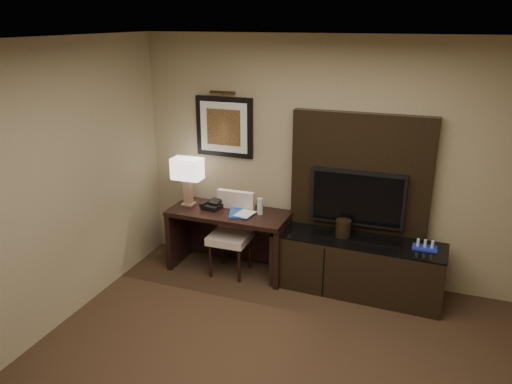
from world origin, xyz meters
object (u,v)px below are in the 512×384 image
at_px(minibar_tray, 425,245).
at_px(credenza, 356,266).
at_px(water_bottle, 260,206).
at_px(desk_phone, 212,205).
at_px(desk_chair, 230,237).
at_px(table_lamp, 188,180).
at_px(ice_bucket, 343,228).
at_px(tv, 357,198).
at_px(desk, 229,241).

bearing_deg(minibar_tray, credenza, -179.85).
height_order(credenza, minibar_tray, minibar_tray).
relative_size(credenza, water_bottle, 9.59).
height_order(water_bottle, minibar_tray, water_bottle).
height_order(desk_phone, water_bottle, water_bottle).
height_order(desk_chair, table_lamp, table_lamp).
bearing_deg(minibar_tray, desk_phone, 179.70).
relative_size(desk_chair, desk_phone, 4.60).
bearing_deg(ice_bucket, table_lamp, 179.51).
xyz_separation_m(tv, desk_phone, (-1.64, -0.18, -0.23)).
bearing_deg(credenza, ice_bucket, 171.95).
height_order(credenza, desk_chair, desk_chair).
xyz_separation_m(table_lamp, minibar_tray, (2.70, -0.04, -0.38)).
bearing_deg(desk_chair, credenza, 2.25).
height_order(desk, water_bottle, water_bottle).
distance_m(tv, ice_bucket, 0.36).
distance_m(tv, water_bottle, 1.08).
distance_m(desk_phone, ice_bucket, 1.54).
height_order(desk, ice_bucket, ice_bucket).
height_order(ice_bucket, minibar_tray, ice_bucket).
bearing_deg(water_bottle, minibar_tray, -1.37).
xyz_separation_m(tv, ice_bucket, (-0.10, -0.16, -0.30)).
height_order(tv, minibar_tray, tv).
distance_m(table_lamp, ice_bucket, 1.88).
bearing_deg(table_lamp, ice_bucket, -0.49).
xyz_separation_m(desk, table_lamp, (-0.54, 0.05, 0.67)).
distance_m(desk, table_lamp, 0.86).
relative_size(credenza, table_lamp, 3.01).
distance_m(water_bottle, ice_bucket, 0.96).
bearing_deg(tv, ice_bucket, -123.21).
bearing_deg(minibar_tray, ice_bucket, 178.10).
xyz_separation_m(desk_chair, table_lamp, (-0.58, 0.12, 0.58)).
height_order(tv, desk_phone, tv).
bearing_deg(desk_phone, desk, 6.48).
distance_m(desk, credenza, 1.49).
xyz_separation_m(desk_chair, water_bottle, (0.33, 0.12, 0.37)).
relative_size(tv, table_lamp, 1.66).
bearing_deg(credenza, table_lamp, -179.31).
bearing_deg(credenza, water_bottle, 179.68).
distance_m(desk, tv, 1.58).
xyz_separation_m(table_lamp, ice_bucket, (1.86, -0.02, -0.33)).
bearing_deg(ice_bucket, credenza, -10.02).
bearing_deg(ice_bucket, water_bottle, 179.09).
bearing_deg(desk_chair, desk, 120.01).
distance_m(desk_chair, desk_phone, 0.43).
distance_m(desk, desk_phone, 0.47).
relative_size(desk_phone, ice_bucket, 1.10).
height_order(credenza, table_lamp, table_lamp).
bearing_deg(water_bottle, table_lamp, 179.95).
distance_m(table_lamp, desk_phone, 0.41).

